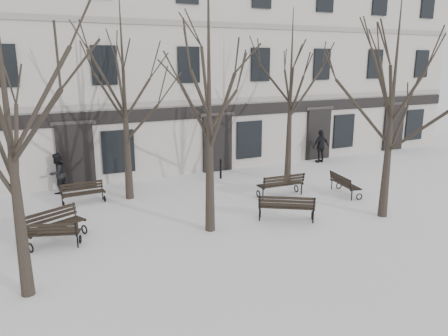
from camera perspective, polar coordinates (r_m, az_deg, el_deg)
ground at (r=14.55m, az=0.33°, el=-8.77°), size 100.00×100.00×0.00m
building at (r=25.66m, az=-13.25°, el=13.31°), size 40.40×10.20×11.40m
tree_1 at (r=10.82m, az=-26.94°, el=10.58°), size 5.88×5.88×8.40m
tree_2 at (r=13.89m, az=-2.00°, el=13.69°), size 6.22×6.22×8.89m
tree_3 at (r=16.37m, az=21.34°, el=10.31°), size 5.43×5.43×7.76m
tree_5 at (r=17.86m, az=-13.04°, el=12.09°), size 5.77×5.77×8.25m
tree_6 at (r=20.28m, az=8.75°, el=11.76°), size 5.50×5.50×7.86m
bench_0 at (r=14.95m, az=-21.44°, el=-6.92°), size 2.05×1.47×0.99m
bench_1 at (r=14.47m, az=-21.79°, el=-7.90°), size 1.83×1.18×0.88m
bench_2 at (r=15.76m, az=8.15°, el=-4.98°), size 2.02×1.68×1.00m
bench_3 at (r=18.42m, az=-17.95°, el=-3.03°), size 1.70×0.67×0.84m
bench_4 at (r=18.53m, az=7.48°, el=-2.09°), size 2.02×0.82×1.00m
bench_5 at (r=19.35m, az=15.42°, el=-1.98°), size 0.99×1.85×0.89m
bollard_a at (r=19.88m, az=-12.44°, el=-1.30°), size 0.12×0.12×0.96m
bollard_b at (r=21.19m, az=-0.44°, el=-0.02°), size 0.12×0.12×0.97m
pedestrian_b at (r=20.31m, az=-20.73°, el=-3.07°), size 1.08×1.08×1.76m
pedestrian_c at (r=25.29m, az=12.42°, el=0.73°), size 1.09×0.47×1.84m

